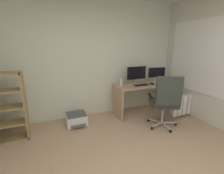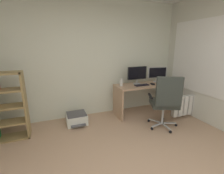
{
  "view_description": "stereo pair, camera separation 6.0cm",
  "coord_description": "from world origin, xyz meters",
  "px_view_note": "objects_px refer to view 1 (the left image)",
  "views": [
    {
      "loc": [
        -0.91,
        -1.13,
        1.67
      ],
      "look_at": [
        0.28,
        1.75,
        0.85
      ],
      "focal_mm": 25.41,
      "sensor_mm": 36.0,
      "label": 1
    },
    {
      "loc": [
        -0.85,
        -1.15,
        1.67
      ],
      "look_at": [
        0.28,
        1.75,
        0.85
      ],
      "focal_mm": 25.41,
      "sensor_mm": 36.0,
      "label": 2
    }
  ],
  "objects_px": {
    "computer_mouse": "(152,84)",
    "printer": "(76,119)",
    "desktop_speaker": "(121,82)",
    "radiator": "(188,104)",
    "monitor_secondary": "(156,73)",
    "office_chair": "(165,100)",
    "monitor_main": "(137,74)",
    "desk": "(143,92)",
    "keyboard": "(141,85)"
  },
  "relations": [
    {
      "from": "office_chair",
      "to": "radiator",
      "type": "distance_m",
      "value": 1.03
    },
    {
      "from": "computer_mouse",
      "to": "printer",
      "type": "distance_m",
      "value": 1.94
    },
    {
      "from": "office_chair",
      "to": "monitor_secondary",
      "type": "bearing_deg",
      "value": 63.08
    },
    {
      "from": "monitor_main",
      "to": "computer_mouse",
      "type": "bearing_deg",
      "value": -34.66
    },
    {
      "from": "desk",
      "to": "radiator",
      "type": "height_order",
      "value": "desk"
    },
    {
      "from": "desktop_speaker",
      "to": "radiator",
      "type": "xyz_separation_m",
      "value": [
        1.49,
        -0.63,
        -0.54
      ]
    },
    {
      "from": "desk",
      "to": "computer_mouse",
      "type": "distance_m",
      "value": 0.29
    },
    {
      "from": "desk",
      "to": "radiator",
      "type": "bearing_deg",
      "value": -32.02
    },
    {
      "from": "keyboard",
      "to": "computer_mouse",
      "type": "bearing_deg",
      "value": -4.78
    },
    {
      "from": "printer",
      "to": "desktop_speaker",
      "type": "bearing_deg",
      "value": 1.52
    },
    {
      "from": "desk",
      "to": "printer",
      "type": "relative_size",
      "value": 2.97
    },
    {
      "from": "desktop_speaker",
      "to": "radiator",
      "type": "bearing_deg",
      "value": -23.02
    },
    {
      "from": "desktop_speaker",
      "to": "radiator",
      "type": "height_order",
      "value": "desktop_speaker"
    },
    {
      "from": "desktop_speaker",
      "to": "keyboard",
      "type": "bearing_deg",
      "value": -16.82
    },
    {
      "from": "monitor_main",
      "to": "monitor_secondary",
      "type": "height_order",
      "value": "monitor_main"
    },
    {
      "from": "desk",
      "to": "monitor_main",
      "type": "relative_size",
      "value": 2.86
    },
    {
      "from": "keyboard",
      "to": "computer_mouse",
      "type": "xyz_separation_m",
      "value": [
        0.29,
        -0.03,
        0.01
      ]
    },
    {
      "from": "keyboard",
      "to": "office_chair",
      "type": "distance_m",
      "value": 0.78
    },
    {
      "from": "printer",
      "to": "monitor_secondary",
      "type": "bearing_deg",
      "value": 2.07
    },
    {
      "from": "desk",
      "to": "monitor_secondary",
      "type": "height_order",
      "value": "monitor_secondary"
    },
    {
      "from": "monitor_secondary",
      "to": "office_chair",
      "type": "xyz_separation_m",
      "value": [
        -0.48,
        -0.95,
        -0.35
      ]
    },
    {
      "from": "monitor_main",
      "to": "keyboard",
      "type": "bearing_deg",
      "value": -82.6
    },
    {
      "from": "monitor_secondary",
      "to": "radiator",
      "type": "relative_size",
      "value": 0.52
    },
    {
      "from": "desktop_speaker",
      "to": "computer_mouse",
      "type": "bearing_deg",
      "value": -12.48
    },
    {
      "from": "computer_mouse",
      "to": "printer",
      "type": "bearing_deg",
      "value": 173.45
    },
    {
      "from": "desk",
      "to": "office_chair",
      "type": "distance_m",
      "value": 0.84
    },
    {
      "from": "desk",
      "to": "keyboard",
      "type": "height_order",
      "value": "keyboard"
    },
    {
      "from": "desk",
      "to": "radiator",
      "type": "distance_m",
      "value": 1.1
    },
    {
      "from": "computer_mouse",
      "to": "desktop_speaker",
      "type": "height_order",
      "value": "desktop_speaker"
    },
    {
      "from": "office_chair",
      "to": "keyboard",
      "type": "bearing_deg",
      "value": 96.19
    },
    {
      "from": "computer_mouse",
      "to": "radiator",
      "type": "height_order",
      "value": "computer_mouse"
    },
    {
      "from": "monitor_main",
      "to": "keyboard",
      "type": "height_order",
      "value": "monitor_main"
    },
    {
      "from": "monitor_secondary",
      "to": "office_chair",
      "type": "height_order",
      "value": "monitor_secondary"
    },
    {
      "from": "monitor_secondary",
      "to": "keyboard",
      "type": "distance_m",
      "value": 0.63
    },
    {
      "from": "monitor_main",
      "to": "desktop_speaker",
      "type": "xyz_separation_m",
      "value": [
        -0.44,
        -0.05,
        -0.17
      ]
    },
    {
      "from": "computer_mouse",
      "to": "monitor_main",
      "type": "bearing_deg",
      "value": 143.13
    },
    {
      "from": "radiator",
      "to": "desktop_speaker",
      "type": "bearing_deg",
      "value": 156.98
    },
    {
      "from": "monitor_secondary",
      "to": "keyboard",
      "type": "relative_size",
      "value": 1.45
    },
    {
      "from": "desk",
      "to": "keyboard",
      "type": "bearing_deg",
      "value": -147.12
    },
    {
      "from": "monitor_secondary",
      "to": "desktop_speaker",
      "type": "bearing_deg",
      "value": -177.36
    },
    {
      "from": "keyboard",
      "to": "radiator",
      "type": "xyz_separation_m",
      "value": [
        1.02,
        -0.49,
        -0.46
      ]
    },
    {
      "from": "monitor_main",
      "to": "printer",
      "type": "distance_m",
      "value": 1.76
    },
    {
      "from": "monitor_main",
      "to": "desktop_speaker",
      "type": "bearing_deg",
      "value": -173.89
    },
    {
      "from": "monitor_main",
      "to": "printer",
      "type": "relative_size",
      "value": 1.04
    },
    {
      "from": "computer_mouse",
      "to": "desktop_speaker",
      "type": "distance_m",
      "value": 0.78
    },
    {
      "from": "keyboard",
      "to": "radiator",
      "type": "bearing_deg",
      "value": -25.42
    },
    {
      "from": "monitor_secondary",
      "to": "office_chair",
      "type": "bearing_deg",
      "value": -116.92
    },
    {
      "from": "monitor_main",
      "to": "printer",
      "type": "xyz_separation_m",
      "value": [
        -1.52,
        -0.08,
        -0.88
      ]
    },
    {
      "from": "desk",
      "to": "computer_mouse",
      "type": "height_order",
      "value": "computer_mouse"
    },
    {
      "from": "monitor_main",
      "to": "desktop_speaker",
      "type": "relative_size",
      "value": 2.92
    }
  ]
}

